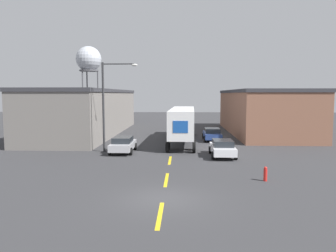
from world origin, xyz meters
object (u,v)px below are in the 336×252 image
(parked_car_right_mid, at_px, (222,148))
(water_tower, at_px, (89,60))
(parked_car_left_far, at_px, (123,144))
(semi_truck, at_px, (183,121))
(street_lamp, at_px, (108,100))
(fire_hydrant, at_px, (265,174))
(parked_car_right_far, at_px, (212,134))

(parked_car_right_mid, xyz_separation_m, water_tower, (-24.17, 44.95, 12.10))
(parked_car_left_far, height_order, water_tower, water_tower)
(parked_car_left_far, bearing_deg, water_tower, 109.49)
(semi_truck, xyz_separation_m, street_lamp, (-6.87, -6.66, 2.49))
(parked_car_right_mid, xyz_separation_m, fire_hydrant, (1.66, -7.84, -0.31))
(parked_car_right_mid, height_order, water_tower, water_tower)
(semi_truck, bearing_deg, parked_car_right_mid, -66.80)
(water_tower, xyz_separation_m, fire_hydrant, (25.83, -52.79, -12.42))
(parked_car_right_mid, xyz_separation_m, street_lamp, (-10.23, 1.90, 4.04))
(parked_car_right_mid, distance_m, water_tower, 52.45)
(parked_car_right_mid, distance_m, parked_car_right_far, 9.64)
(parked_car_left_far, height_order, fire_hydrant, parked_car_left_far)
(parked_car_right_mid, xyz_separation_m, parked_car_left_far, (-8.83, 1.62, 0.00))
(semi_truck, distance_m, parked_car_left_far, 8.97)
(street_lamp, bearing_deg, parked_car_right_far, 37.13)
(parked_car_right_far, distance_m, fire_hydrant, 17.56)
(water_tower, height_order, fire_hydrant, water_tower)
(parked_car_right_far, distance_m, water_tower, 44.47)
(water_tower, bearing_deg, fire_hydrant, -63.93)
(parked_car_right_mid, xyz_separation_m, parked_car_right_far, (0.00, 9.64, 0.00))
(semi_truck, distance_m, parked_car_right_far, 3.85)
(water_tower, distance_m, fire_hydrant, 60.06)
(water_tower, relative_size, street_lamp, 1.94)
(semi_truck, relative_size, fire_hydrant, 17.19)
(parked_car_right_far, distance_m, parked_car_left_far, 11.93)
(street_lamp, distance_m, fire_hydrant, 15.97)
(water_tower, distance_m, street_lamp, 45.97)
(parked_car_left_far, xyz_separation_m, water_tower, (-15.34, 43.33, 12.10))
(parked_car_left_far, relative_size, street_lamp, 0.54)
(water_tower, xyz_separation_m, street_lamp, (13.94, -43.05, -8.06))
(parked_car_right_far, xyz_separation_m, parked_car_left_far, (-8.83, -8.02, 0.00))
(semi_truck, bearing_deg, street_lamp, -134.13)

